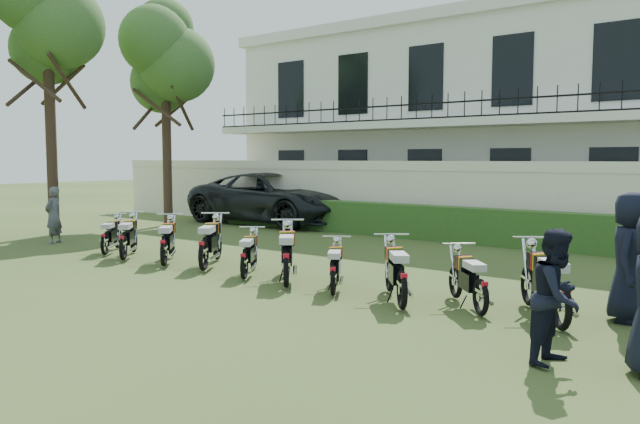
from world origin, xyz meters
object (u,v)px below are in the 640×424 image
at_px(tree_west_mid, 47,15).
at_px(officer_3, 631,257).
at_px(inspector, 54,215).
at_px(motorcycle_3, 203,248).
at_px(motorcycle_2, 164,246).
at_px(suv, 274,198).
at_px(motorcycle_1, 123,241).
at_px(officer_1, 557,297).
at_px(motorcycle_0, 105,239).
at_px(motorcycle_4, 244,259).
at_px(motorcycle_7, 402,280).
at_px(motorcycle_9, 562,294).
at_px(motorcycle_6, 333,273).
at_px(motorcycle_8, 481,288).
at_px(tree_west_near, 166,57).
at_px(motorcycle_5, 286,261).

bearing_deg(tree_west_mid, officer_3, -1.02).
bearing_deg(inspector, motorcycle_3, 65.67).
bearing_deg(motorcycle_3, motorcycle_2, 154.18).
bearing_deg(suv, officer_3, -116.77).
distance_m(motorcycle_1, officer_1, 10.19).
bearing_deg(inspector, officer_3, 72.09).
height_order(motorcycle_0, motorcycle_4, motorcycle_0).
bearing_deg(suv, motorcycle_4, -140.05).
bearing_deg(motorcycle_7, motorcycle_2, 138.59).
bearing_deg(suv, inspector, 171.27).
bearing_deg(motorcycle_4, motorcycle_3, 139.11).
bearing_deg(tree_west_mid, inspector, -29.78).
distance_m(motorcycle_3, motorcycle_9, 7.32).
relative_size(motorcycle_0, suv, 0.20).
distance_m(motorcycle_2, motorcycle_4, 2.40).
bearing_deg(tree_west_mid, motorcycle_6, -7.80).
relative_size(motorcycle_6, motorcycle_8, 1.08).
bearing_deg(motorcycle_4, tree_west_near, 114.12).
height_order(tree_west_mid, officer_3, tree_west_mid).
height_order(motorcycle_0, officer_3, officer_3).
height_order(motorcycle_1, motorcycle_7, motorcycle_7).
distance_m(motorcycle_5, officer_1, 5.33).
relative_size(motorcycle_0, motorcycle_6, 0.93).
relative_size(motorcycle_3, inspector, 1.09).
height_order(tree_west_mid, motorcycle_9, tree_west_mid).
relative_size(motorcycle_7, motorcycle_9, 0.89).
relative_size(motorcycle_1, motorcycle_6, 0.99).
xyz_separation_m(tree_west_mid, motorcycle_8, (14.51, -1.39, -6.23)).
relative_size(tree_west_mid, motorcycle_8, 6.57).
xyz_separation_m(motorcycle_2, suv, (-4.27, 8.32, 0.44)).
xyz_separation_m(tree_west_mid, motorcycle_2, (7.32, -1.60, -6.18)).
bearing_deg(motorcycle_7, motorcycle_9, -32.00).
xyz_separation_m(tree_west_mid, motorcycle_9, (15.71, -1.48, -6.14)).
xyz_separation_m(tree_west_near, motorcycle_0, (4.36, -5.44, -5.46)).
distance_m(motorcycle_0, motorcycle_6, 7.08).
relative_size(tree_west_near, inspector, 4.96).
bearing_deg(suv, motorcycle_2, -151.75).
height_order(motorcycle_6, officer_3, officer_3).
relative_size(motorcycle_2, motorcycle_3, 0.84).
height_order(motorcycle_4, motorcycle_6, motorcycle_4).
bearing_deg(suv, motorcycle_6, -132.15).
bearing_deg(motorcycle_9, officer_3, 26.82).
relative_size(motorcycle_2, officer_3, 0.77).
height_order(tree_west_mid, motorcycle_3, tree_west_mid).
relative_size(motorcycle_6, motorcycle_9, 0.83).
bearing_deg(officer_3, motorcycle_8, 123.09).
height_order(tree_west_mid, motorcycle_4, tree_west_mid).
bearing_deg(motorcycle_5, motorcycle_0, 138.43).
relative_size(motorcycle_2, motorcycle_8, 1.09).
distance_m(motorcycle_0, motorcycle_9, 10.85).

